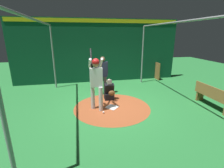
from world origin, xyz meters
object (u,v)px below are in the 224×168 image
Objects in this scene: catcher at (109,92)px; bench at (212,96)px; home_plate at (112,107)px; baseball_0 at (104,112)px; bat_rack at (157,71)px; batter at (96,79)px; umpire at (103,73)px.

bench is (1.58, 3.73, 0.08)m from catcher.
home_plate is at bearing -3.56° from catcher.
home_plate is 0.59m from baseball_0.
bat_rack is (-2.82, 3.60, 0.14)m from catcher.
batter is 1.27× the size of umpire.
umpire is at bearing -176.47° from home_plate.
umpire reaches higher than home_plate.
bench is at bearing 67.03° from catcher.
batter is 5.67m from bat_rack.
bat_rack is 14.20× the size of baseball_0.
catcher is 0.56× the size of bench.
batter is at bearing -99.11° from bench.
batter reaches higher than umpire.
catcher is 0.52× the size of umpire.
catcher is (-0.83, 0.05, 0.35)m from home_plate.
umpire is 2.27m from baseball_0.
umpire is 1.08× the size of bench.
catcher is at bearing 176.44° from home_plate.
umpire reaches higher than bat_rack.
home_plate is 0.40× the size of bat_rack.
bench is (0.70, 4.38, -0.75)m from batter.
catcher is at bearing 143.74° from batter.
catcher is at bearing 11.04° from umpire.
batter is 1.37× the size of bench.
catcher is (-0.88, 0.65, -0.84)m from batter.
umpire is 4.58m from bench.
batter is 30.34× the size of baseball_0.
umpire is 23.92× the size of baseball_0.
batter is at bearing -48.94° from bat_rack.
batter is 4.50m from bench.
home_plate is at bearing 94.53° from batter.
bat_rack reaches higher than home_plate.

